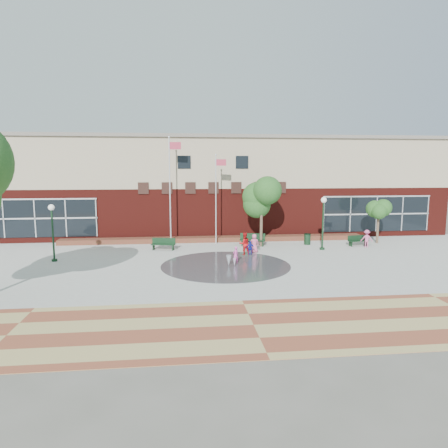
{
  "coord_description": "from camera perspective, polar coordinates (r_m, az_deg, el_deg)",
  "views": [
    {
      "loc": [
        -2.86,
        -22.17,
        6.31
      ],
      "look_at": [
        0.0,
        4.0,
        2.6
      ],
      "focal_mm": 32.0,
      "sensor_mm": 36.0,
      "label": 1
    }
  ],
  "objects": [
    {
      "name": "person_bench",
      "position": [
        33.78,
        19.71,
        -1.99
      ],
      "size": [
        1.04,
        0.78,
        1.42
      ],
      "primitive_type": "imported",
      "rotation": [
        0.0,
        0.0,
        2.83
      ],
      "color": "#CB5588",
      "rests_on": "ground"
    },
    {
      "name": "trash_can",
      "position": [
        33.71,
        11.81,
        -2.12
      ],
      "size": [
        0.57,
        0.57,
        0.93
      ],
      "color": "#14321B",
      "rests_on": "ground"
    },
    {
      "name": "adult_pink",
      "position": [
        29.95,
        4.35,
        -2.78
      ],
      "size": [
        0.7,
        0.46,
        1.42
      ],
      "primitive_type": "imported",
      "rotation": [
        0.0,
        0.0,
        3.14
      ],
      "color": "#E05C8A",
      "rests_on": "ground"
    },
    {
      "name": "library_building",
      "position": [
        39.79,
        -2.12,
        5.62
      ],
      "size": [
        44.4,
        10.4,
        9.2
      ],
      "color": "#50130E",
      "rests_on": "ground"
    },
    {
      "name": "child_blue",
      "position": [
        29.05,
        3.78,
        -3.47
      ],
      "size": [
        0.64,
        0.31,
        1.07
      ],
      "primitive_type": "imported",
      "rotation": [
        0.0,
        0.0,
        3.23
      ],
      "color": "#171EA0",
      "rests_on": "ground"
    },
    {
      "name": "lamp_left",
      "position": [
        29.15,
        -23.31,
        -0.3
      ],
      "size": [
        0.41,
        0.41,
        3.9
      ],
      "color": "#14321B",
      "rests_on": "ground"
    },
    {
      "name": "lamp_right",
      "position": [
        31.54,
        13.98,
        0.93
      ],
      "size": [
        0.43,
        0.43,
        4.1
      ],
      "color": "#14321B",
      "rests_on": "ground"
    },
    {
      "name": "bench_right",
      "position": [
        34.26,
        18.62,
        -2.54
      ],
      "size": [
        1.77,
        0.75,
        0.86
      ],
      "rotation": [
        0.0,
        0.0,
        0.16
      ],
      "color": "#14321B",
      "rests_on": "ground"
    },
    {
      "name": "water_jet_a",
      "position": [
        25.95,
        0.69,
        -6.05
      ],
      "size": [
        0.36,
        0.36,
        0.7
      ],
      "primitive_type": "cone",
      "rotation": [
        3.14,
        0.0,
        0.0
      ],
      "color": "white",
      "rests_on": "ground"
    },
    {
      "name": "adult_red",
      "position": [
        29.11,
        2.93,
        -2.84
      ],
      "size": [
        0.92,
        0.79,
        1.66
      ],
      "primitive_type": "imported",
      "rotation": [
        0.0,
        0.0,
        3.36
      ],
      "color": "red",
      "rests_on": "ground"
    },
    {
      "name": "bench_mid",
      "position": [
        32.51,
        4.08,
        -2.6
      ],
      "size": [
        2.11,
        1.05,
        1.02
      ],
      "rotation": [
        0.0,
        0.0,
        -0.25
      ],
      "color": "#14321B",
      "rests_on": "ground"
    },
    {
      "name": "paver_band",
      "position": [
        16.68,
        4.24,
        -14.22
      ],
      "size": [
        46.0,
        6.0,
        0.01
      ],
      "primitive_type": "cube",
      "color": "brown",
      "rests_on": "ground"
    },
    {
      "name": "flagpole_right",
      "position": [
        32.85,
        -1.09,
        4.26
      ],
      "size": [
        0.92,
        0.17,
        7.43
      ],
      "rotation": [
        0.0,
        0.0,
        -0.1
      ],
      "color": "white",
      "rests_on": "ground"
    },
    {
      "name": "splash_pad",
      "position": [
        26.11,
        0.24,
        -5.96
      ],
      "size": [
        8.4,
        8.4,
        0.01
      ],
      "primitive_type": "cylinder",
      "color": "#383A3D",
      "rests_on": "ground"
    },
    {
      "name": "ground",
      "position": [
        23.23,
        1.08,
        -7.74
      ],
      "size": [
        120.0,
        120.0,
        0.0
      ],
      "primitive_type": "plane",
      "color": "#666056",
      "rests_on": "ground"
    },
    {
      "name": "flower_bed",
      "position": [
        34.47,
        -1.38,
        -2.53
      ],
      "size": [
        26.0,
        1.2,
        0.4
      ],
      "primitive_type": "cube",
      "color": "maroon",
      "rests_on": "ground"
    },
    {
      "name": "water_jet_b",
      "position": [
        25.85,
        1.51,
        -6.11
      ],
      "size": [
        0.23,
        0.23,
        0.51
      ],
      "primitive_type": "cone",
      "rotation": [
        3.14,
        0.0,
        0.0
      ],
      "color": "white",
      "rests_on": "ground"
    },
    {
      "name": "child_splash",
      "position": [
        26.44,
        1.67,
        -4.48
      ],
      "size": [
        0.51,
        0.48,
        1.18
      ],
      "primitive_type": "imported",
      "rotation": [
        0.0,
        0.0,
        3.76
      ],
      "color": "#DC4CA4",
      "rests_on": "ground"
    },
    {
      "name": "tree_small_right",
      "position": [
        35.69,
        21.22,
        1.81
      ],
      "size": [
        2.23,
        2.23,
        3.82
      ],
      "color": "#4A382A",
      "rests_on": "ground"
    },
    {
      "name": "bench_left",
      "position": [
        31.22,
        -8.66,
        -3.17
      ],
      "size": [
        1.9,
        0.89,
        0.92
      ],
      "rotation": [
        0.0,
        0.0,
        -0.22
      ],
      "color": "#14321B",
      "rests_on": "ground"
    },
    {
      "name": "flagpole_left",
      "position": [
        33.03,
        -7.66,
        5.56
      ],
      "size": [
        1.04,
        0.18,
        8.86
      ],
      "rotation": [
        0.0,
        0.0,
        -0.08
      ],
      "color": "white",
      "rests_on": "ground"
    },
    {
      "name": "tree_mid",
      "position": [
        31.94,
        5.39,
        3.72
      ],
      "size": [
        3.2,
        3.2,
        5.4
      ],
      "color": "#4A382A",
      "rests_on": "ground"
    },
    {
      "name": "plaza_concrete",
      "position": [
        27.07,
        0.0,
        -5.45
      ],
      "size": [
        46.0,
        18.0,
        0.01
      ],
      "primitive_type": "cube",
      "color": "#A8A8A0",
      "rests_on": "ground"
    }
  ]
}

